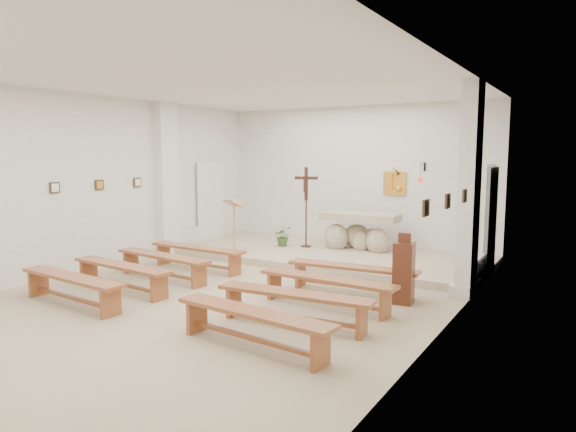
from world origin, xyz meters
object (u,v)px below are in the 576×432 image
Objects in this scene: crucifix_stand at (306,201)px; bench_left_third at (121,271)px; bench_left_front at (197,252)px; bench_right_second at (326,285)px; donation_pedestal at (404,273)px; bench_right_fourth at (253,320)px; lectern at (234,226)px; bench_right_front at (352,272)px; bench_right_third at (294,300)px; bench_left_second at (163,261)px; bench_left_fourth at (72,283)px; altar at (359,234)px.

bench_left_third is at bearing -110.50° from crucifix_stand.
bench_right_second is at bearing -14.23° from bench_left_front.
crucifix_stand is 4.42m from donation_pedestal.
bench_left_front and bench_left_third have the same top height.
lectern is at bearing 134.87° from bench_right_fourth.
crucifix_stand is at bearing 133.14° from donation_pedestal.
donation_pedestal is 0.50× the size of bench_right_front.
donation_pedestal is 0.50× the size of bench_right_third.
bench_right_front is 3.56m from bench_left_second.
bench_left_third is (-3.42, -0.97, 0.00)m from bench_right_second.
donation_pedestal is 0.50× the size of bench_left_fourth.
lectern is 0.54× the size of bench_right_second.
bench_left_front is 3.42m from bench_right_front.
bench_right_front is at bearing 85.36° from bench_right_third.
altar is 0.80× the size of bench_left_second.
crucifix_stand reaches higher than bench_right_second.
lectern reaches higher than bench_right_fourth.
bench_left_front is 1.94m from bench_left_third.
altar is at bearing 73.77° from bench_left_fourth.
bench_left_second is (-3.42, -0.97, 0.00)m from bench_right_front.
donation_pedestal is at bearing 27.32° from bench_left_third.
crucifix_stand is 0.83× the size of bench_right_fourth.
lectern is 4.17m from bench_left_fourth.
altar is 0.80× the size of bench_right_fourth.
bench_left_fourth is (0.00, -1.94, 0.00)m from bench_left_second.
altar is 5.47m from bench_left_third.
lectern is 4.70m from bench_right_third.
bench_left_fourth is at bearing -168.80° from bench_right_third.
crucifix_stand is 0.83× the size of bench_left_second.
altar is 6.09m from bench_right_fourth.
lectern is 3.67m from bench_right_front.
bench_left_second is 1.00× the size of bench_left_fourth.
bench_right_third is (3.42, -1.94, 0.00)m from bench_left_front.
donation_pedestal is (3.33, -2.82, -0.74)m from crucifix_stand.
bench_left_front and bench_left_fourth have the same top height.
bench_right_second and bench_left_third have the same top height.
bench_left_fourth is 3.42m from bench_right_fourth.
bench_left_second is at bearing 94.83° from bench_left_third.
bench_right_front and bench_left_fourth have the same top height.
bench_right_fourth is (3.42, 0.00, 0.00)m from bench_left_fourth.
lectern is at bearing 155.88° from donation_pedestal.
bench_right_front is at bearing -56.17° from crucifix_stand.
bench_left_fourth is at bearing -147.91° from bench_right_second.
bench_right_second is 3.93m from bench_left_fourth.
altar is 0.80× the size of bench_right_front.
bench_left_third is (0.00, -0.97, 0.00)m from bench_left_second.
crucifix_stand is (1.04, 1.44, 0.49)m from lectern.
crucifix_stand is at bearing 118.44° from bench_right_fourth.
bench_right_fourth is (1.20, -5.97, -0.15)m from altar.
bench_left_front and bench_right_second have the same top height.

